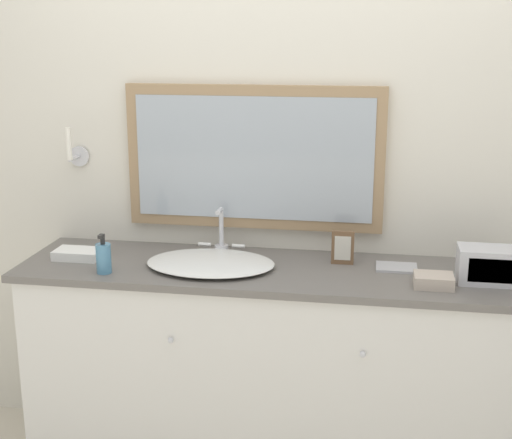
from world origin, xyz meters
TOP-DOWN VIEW (x-y plane):
  - wall_back at (-0.00, 0.58)m, footprint 8.00×0.18m
  - vanity_counter at (0.00, 0.28)m, footprint 2.09×0.55m
  - sink_basin at (-0.26, 0.26)m, footprint 0.52×0.42m
  - soap_bottle at (-0.66, 0.11)m, footprint 0.06×0.06m
  - appliance_box at (0.82, 0.25)m, footprint 0.23×0.14m
  - picture_frame at (0.26, 0.38)m, footprint 0.09×0.01m
  - hand_towel_near_sink at (0.61, 0.17)m, footprint 0.15×0.11m
  - hand_towel_far_corner at (-0.83, 0.27)m, footprint 0.19×0.12m
  - metal_tray at (0.48, 0.36)m, footprint 0.16×0.12m

SIDE VIEW (x-z plane):
  - vanity_counter at x=0.00m, z-range 0.00..0.91m
  - metal_tray at x=0.48m, z-range 0.91..0.92m
  - sink_basin at x=-0.26m, z-range 0.83..1.03m
  - hand_towel_far_corner at x=-0.83m, z-range 0.91..0.95m
  - hand_towel_near_sink at x=0.61m, z-range 0.91..0.95m
  - soap_bottle at x=-0.66m, z-range 0.89..1.05m
  - appliance_box at x=0.82m, z-range 0.91..1.04m
  - picture_frame at x=0.26m, z-range 0.91..1.05m
  - wall_back at x=0.00m, z-range 0.00..2.55m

